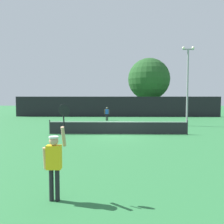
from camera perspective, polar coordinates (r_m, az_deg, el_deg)
ground_plane at (r=17.35m, az=1.52°, el=-5.50°), size 120.00×120.00×0.00m
tennis_net at (r=17.27m, az=1.52°, el=-3.82°), size 10.32×0.08×1.07m
perimeter_fence at (r=33.09m, az=1.35°, el=1.33°), size 29.23×0.12×2.87m
player_serving at (r=6.41m, az=-13.96°, el=-10.92°), size 0.68×0.40×2.58m
player_receiving at (r=27.47m, az=-1.26°, el=-0.12°), size 0.57×0.23×1.58m
tennis_ball at (r=20.63m, az=3.78°, el=-3.96°), size 0.07×0.07×0.07m
light_pole at (r=23.46m, az=18.08°, el=7.32°), size 1.18×0.28×7.56m
large_tree at (r=37.36m, az=9.06°, el=7.96°), size 6.58×6.58×8.92m
parked_car_near at (r=38.62m, az=-3.76°, el=0.67°), size 2.30×4.37×1.69m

